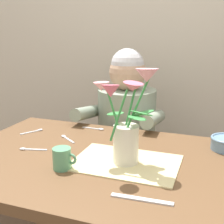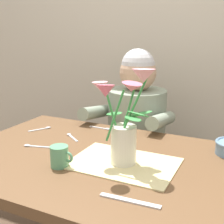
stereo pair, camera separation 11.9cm
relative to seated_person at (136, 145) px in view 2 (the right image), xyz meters
The scene contains 11 objects.
wood_panel_backdrop 0.82m from the seated_person, 79.57° to the left, with size 4.00×0.10×2.50m, color beige.
dining_table 0.63m from the seated_person, 82.61° to the right, with size 1.20×0.80×0.74m.
seated_person is the anchor object (origin of this frame).
striped_placemat 0.68m from the seated_person, 73.04° to the right, with size 0.40×0.28×0.01m, color beige.
flower_vase 0.74m from the seated_person, 72.72° to the right, with size 0.26×0.23×0.37m.
dinner_knife 0.93m from the seated_person, 69.87° to the right, with size 0.19×0.02×0.01m, color silver.
ceramic_mug 0.78m from the seated_person, 90.84° to the right, with size 0.09×0.07×0.08m.
spoon_0 0.35m from the seated_person, 104.26° to the right, with size 0.12×0.02×0.01m.
spoon_1 0.58m from the seated_person, 129.27° to the right, with size 0.07×0.11×0.01m.
spoon_2 0.52m from the seated_person, 108.57° to the right, with size 0.11×0.08×0.01m.
spoon_3 0.71m from the seated_person, 110.24° to the right, with size 0.12×0.05×0.01m.
Camera 2 is at (0.54, -0.98, 1.23)m, focal length 48.41 mm.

